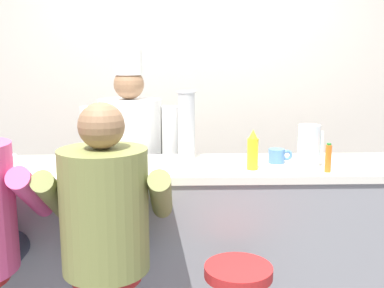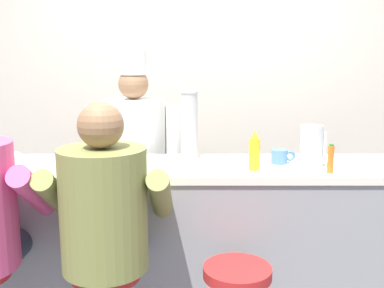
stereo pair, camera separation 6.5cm
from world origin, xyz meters
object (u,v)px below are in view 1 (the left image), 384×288
object	(u,v)px
cup_stack_steel	(186,125)
hot_sauce_bottle_orange	(328,158)
diner_seated_olive	(106,217)
cereal_bowl	(3,160)
water_pitcher_clear	(309,146)
coffee_mug_blue	(277,156)
cook_in_whites_near	(131,163)
mustard_bottle_yellow	(253,151)

from	to	relation	value
cup_stack_steel	hot_sauce_bottle_orange	bearing A→B (deg)	-24.38
diner_seated_olive	cereal_bowl	bearing A→B (deg)	141.29
water_pitcher_clear	diner_seated_olive	world-z (taller)	diner_seated_olive
coffee_mug_blue	cup_stack_steel	xyz separation A→B (m)	(-0.50, 0.11, 0.16)
diner_seated_olive	cook_in_whites_near	xyz separation A→B (m)	(0.01, 1.02, 0.01)
mustard_bottle_yellow	cup_stack_steel	size ratio (longest dim) A/B	0.54
cup_stack_steel	cereal_bowl	bearing A→B (deg)	-173.98
mustard_bottle_yellow	diner_seated_olive	xyz separation A→B (m)	(-0.71, -0.36, -0.22)
hot_sauce_bottle_orange	coffee_mug_blue	size ratio (longest dim) A/B	1.12
hot_sauce_bottle_orange	cereal_bowl	xyz separation A→B (m)	(-1.73, 0.22, -0.05)
water_pitcher_clear	cereal_bowl	xyz separation A→B (m)	(-1.66, 0.10, -0.09)
mustard_bottle_yellow	cook_in_whites_near	distance (m)	0.99
diner_seated_olive	cook_in_whites_near	size ratio (longest dim) A/B	0.86
cereal_bowl	coffee_mug_blue	size ratio (longest dim) A/B	1.10
water_pitcher_clear	coffee_mug_blue	size ratio (longest dim) A/B	1.70
water_pitcher_clear	diner_seated_olive	distance (m)	1.12
water_pitcher_clear	diner_seated_olive	bearing A→B (deg)	-158.21
cup_stack_steel	coffee_mug_blue	bearing A→B (deg)	-12.53
coffee_mug_blue	cook_in_whites_near	xyz separation A→B (m)	(-0.87, 0.52, -0.16)
water_pitcher_clear	cook_in_whites_near	xyz separation A→B (m)	(-1.01, 0.62, -0.23)
mustard_bottle_yellow	cook_in_whites_near	xyz separation A→B (m)	(-0.71, 0.66, -0.22)
hot_sauce_bottle_orange	cook_in_whites_near	size ratio (longest dim) A/B	0.09
cereal_bowl	cook_in_whites_near	size ratio (longest dim) A/B	0.09
hot_sauce_bottle_orange	water_pitcher_clear	bearing A→B (deg)	121.33
mustard_bottle_yellow	cup_stack_steel	world-z (taller)	cup_stack_steel
mustard_bottle_yellow	water_pitcher_clear	distance (m)	0.31
mustard_bottle_yellow	diner_seated_olive	size ratio (longest dim) A/B	0.15
hot_sauce_bottle_orange	coffee_mug_blue	bearing A→B (deg)	135.02
mustard_bottle_yellow	cereal_bowl	size ratio (longest dim) A/B	1.44
hot_sauce_bottle_orange	water_pitcher_clear	size ratio (longest dim) A/B	0.66
coffee_mug_blue	cook_in_whites_near	bearing A→B (deg)	149.16
mustard_bottle_yellow	cereal_bowl	xyz separation A→B (m)	(-1.35, 0.15, -0.07)
cereal_bowl	cook_in_whites_near	distance (m)	0.84
coffee_mug_blue	cook_in_whites_near	size ratio (longest dim) A/B	0.08
mustard_bottle_yellow	hot_sauce_bottle_orange	world-z (taller)	mustard_bottle_yellow
cook_in_whites_near	hot_sauce_bottle_orange	bearing A→B (deg)	-34.07
water_pitcher_clear	diner_seated_olive	size ratio (longest dim) A/B	0.16
water_pitcher_clear	cook_in_whites_near	bearing A→B (deg)	148.62
hot_sauce_bottle_orange	mustard_bottle_yellow	bearing A→B (deg)	169.66
water_pitcher_clear	cook_in_whites_near	distance (m)	1.21
mustard_bottle_yellow	coffee_mug_blue	xyz separation A→B (m)	(0.16, 0.14, -0.06)
hot_sauce_bottle_orange	cup_stack_steel	distance (m)	0.80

